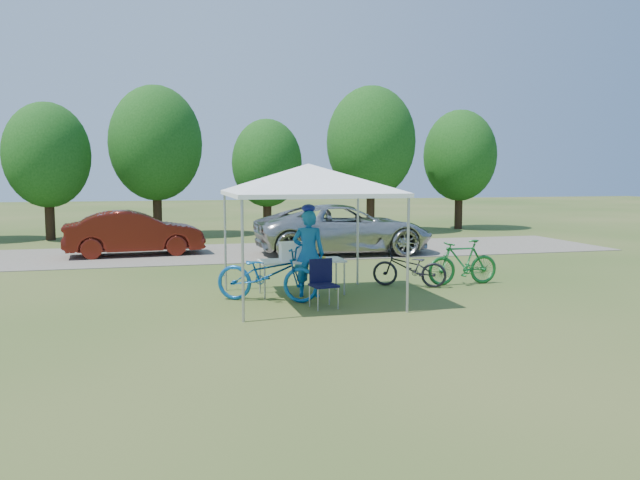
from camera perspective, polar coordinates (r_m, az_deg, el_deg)
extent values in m
plane|color=#2D5119|center=(12.55, -1.04, -5.56)|extent=(100.00, 100.00, 0.00)
cube|color=gray|center=(20.32, -6.19, -1.10)|extent=(24.00, 5.00, 0.02)
cylinder|color=#A5A5AA|center=(10.66, -7.08, -1.95)|extent=(0.05, 0.05, 2.10)
cylinder|color=#A5A5AA|center=(11.42, 8.04, -1.43)|extent=(0.05, 0.05, 2.10)
cylinder|color=#A5A5AA|center=(13.62, -8.65, -0.24)|extent=(0.05, 0.05, 2.10)
cylinder|color=#A5A5AA|center=(14.22, 3.47, 0.08)|extent=(0.05, 0.05, 2.10)
cube|color=white|center=(12.30, -1.06, 4.25)|extent=(3.15, 3.15, 0.08)
pyramid|color=white|center=(12.30, -1.06, 7.00)|extent=(4.53, 4.53, 0.55)
cylinder|color=#382314|center=(26.07, -23.46, 1.91)|extent=(0.36, 0.36, 1.75)
ellipsoid|color=#144711|center=(26.03, -23.68, 7.13)|extent=(3.20, 3.20, 4.00)
cylinder|color=#382314|center=(26.32, -14.64, 2.55)|extent=(0.36, 0.36, 2.03)
ellipsoid|color=#144711|center=(26.30, -14.80, 8.55)|extent=(3.71, 3.71, 4.64)
cylinder|color=#382314|center=(26.48, -4.84, 2.29)|extent=(0.36, 0.36, 1.61)
ellipsoid|color=#144711|center=(26.43, -4.88, 7.02)|extent=(2.94, 2.94, 3.68)
cylinder|color=#382314|center=(27.27, 4.64, 2.92)|extent=(0.36, 0.36, 2.10)
ellipsoid|color=#144711|center=(27.27, 4.69, 8.91)|extent=(3.84, 3.84, 4.80)
cylinder|color=#382314|center=(29.58, 12.55, 2.76)|extent=(0.36, 0.36, 1.82)
ellipsoid|color=#144711|center=(29.55, 12.66, 7.55)|extent=(3.33, 3.33, 4.16)
cube|color=white|center=(13.11, -1.68, -1.91)|extent=(1.78, 0.74, 0.04)
cylinder|color=#A5A5AA|center=(12.70, -5.07, -3.85)|extent=(0.04, 0.04, 0.69)
cylinder|color=#A5A5AA|center=(13.07, 2.24, -3.56)|extent=(0.04, 0.04, 0.69)
cylinder|color=#A5A5AA|center=(13.32, -5.51, -3.40)|extent=(0.04, 0.04, 0.69)
cylinder|color=#A5A5AA|center=(13.67, 1.49, -3.13)|extent=(0.04, 0.04, 0.69)
cube|color=black|center=(11.78, 0.35, -4.18)|extent=(0.53, 0.53, 0.04)
cube|color=black|center=(11.96, 0.07, -2.82)|extent=(0.46, 0.11, 0.46)
cylinder|color=#A5A5AA|center=(11.58, -0.39, -5.50)|extent=(0.02, 0.02, 0.41)
cylinder|color=#A5A5AA|center=(11.68, 1.58, -5.40)|extent=(0.02, 0.02, 0.41)
cylinder|color=#A5A5AA|center=(11.97, -0.86, -5.12)|extent=(0.02, 0.02, 0.41)
cylinder|color=#A5A5AA|center=(12.07, 1.05, -5.02)|extent=(0.02, 0.02, 0.41)
cube|color=white|center=(13.04, -2.57, -1.12)|extent=(0.50, 0.33, 0.33)
cube|color=white|center=(13.02, -2.58, -0.30)|extent=(0.52, 0.36, 0.04)
cylinder|color=yellow|center=(13.16, 0.35, -1.65)|extent=(0.08, 0.08, 0.06)
imported|color=#145AA7|center=(12.82, -1.06, -1.24)|extent=(0.76, 0.61, 1.80)
imported|color=#115198|center=(12.44, -4.84, -3.13)|extent=(2.19, 1.58, 1.09)
imported|color=#156227|center=(14.63, 12.93, -2.00)|extent=(1.72, 0.51, 1.03)
imported|color=black|center=(14.15, 8.16, -2.51)|extent=(1.73, 1.29, 0.87)
imported|color=#B2B2AD|center=(19.69, 2.18, 1.01)|extent=(5.62, 2.61, 1.56)
imported|color=#57160E|center=(20.16, -16.61, 0.62)|extent=(4.30, 1.85, 1.38)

